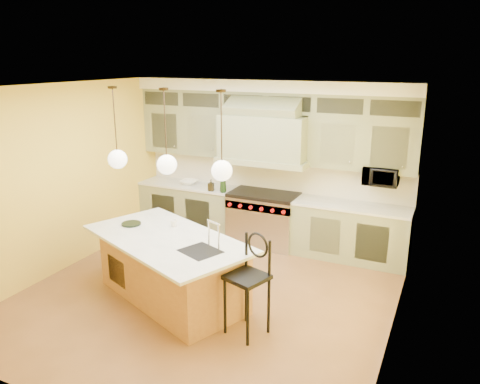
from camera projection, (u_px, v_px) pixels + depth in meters
The scene contains 18 objects.
floor at pixel (206, 296), 6.64m from camera, with size 5.00×5.00×0.00m, color brown.
ceiling at pixel (202, 87), 5.84m from camera, with size 5.00×5.00×0.00m, color white.
wall_back at pixel (272, 162), 8.42m from camera, with size 5.00×5.00×0.00m, color gold.
wall_front at pixel (64, 273), 4.06m from camera, with size 5.00×5.00×0.00m, color gold.
wall_left at pixel (63, 178), 7.25m from camera, with size 5.00×5.00×0.00m, color gold.
wall_right at pixel (400, 225), 5.22m from camera, with size 5.00×5.00×0.00m, color gold.
back_cabinetry at pixel (266, 166), 8.19m from camera, with size 5.00×0.77×2.90m.
range at pixel (264, 218), 8.37m from camera, with size 1.20×0.74×0.96m.
kitchen_island at pixel (172, 267), 6.45m from camera, with size 2.73×2.12×1.35m.
counter_stool at pixel (249, 278), 5.58m from camera, with size 0.56×0.56×1.26m.
microwave at pixel (381, 176), 7.41m from camera, with size 0.54×0.37×0.30m, color black.
oil_bottle_a at pixel (223, 184), 8.30m from camera, with size 0.12×0.12×0.31m, color black.
oil_bottle_b at pixel (211, 185), 8.41m from camera, with size 0.10×0.10×0.21m, color black.
fruit_bowl at pixel (189, 182), 8.87m from camera, with size 0.32×0.32×0.08m, color white.
cup at pixel (174, 223), 6.71m from camera, with size 0.10×0.10×0.10m, color white.
pendant_left at pixel (117, 157), 6.37m from camera, with size 0.26×0.26×1.11m.
pendant_center at pixel (167, 162), 6.05m from camera, with size 0.26×0.26×1.11m.
pendant_right at pixel (222, 168), 5.72m from camera, with size 0.26×0.26×1.11m.
Camera 1 is at (2.96, -5.21, 3.25)m, focal length 35.00 mm.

